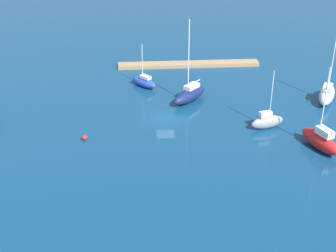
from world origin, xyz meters
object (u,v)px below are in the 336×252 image
object	(u,v)px
sailboat_navy_east_end	(189,94)
sailboat_blue_by_breakwater	(144,82)
pier_dock	(189,64)
sailboat_gray_off_beacon	(267,121)
sailboat_red_lone_south	(321,140)
mooring_buoy_red	(84,138)
sailboat_white_west_end	(327,94)

from	to	relation	value
sailboat_navy_east_end	sailboat_blue_by_breakwater	world-z (taller)	sailboat_navy_east_end
pier_dock	sailboat_navy_east_end	world-z (taller)	sailboat_navy_east_end
pier_dock	sailboat_gray_off_beacon	size ratio (longest dim) A/B	3.00
sailboat_blue_by_breakwater	sailboat_red_lone_south	distance (m)	29.35
mooring_buoy_red	sailboat_red_lone_south	bearing A→B (deg)	171.76
sailboat_gray_off_beacon	sailboat_white_west_end	world-z (taller)	sailboat_white_west_end
mooring_buoy_red	sailboat_white_west_end	bearing A→B (deg)	-165.34
mooring_buoy_red	pier_dock	bearing A→B (deg)	-122.57
sailboat_gray_off_beacon	sailboat_blue_by_breakwater	bearing A→B (deg)	120.64
pier_dock	mooring_buoy_red	bearing A→B (deg)	57.43
sailboat_white_west_end	mooring_buoy_red	bearing A→B (deg)	132.27
pier_dock	sailboat_gray_off_beacon	bearing A→B (deg)	108.64
sailboat_gray_off_beacon	pier_dock	bearing A→B (deg)	92.45
sailboat_blue_by_breakwater	sailboat_gray_off_beacon	distance (m)	21.66
sailboat_blue_by_breakwater	sailboat_white_west_end	bearing A→B (deg)	-149.33
sailboat_blue_by_breakwater	sailboat_red_lone_south	bearing A→B (deg)	-178.30
sailboat_blue_by_breakwater	sailboat_white_west_end	world-z (taller)	sailboat_white_west_end
mooring_buoy_red	sailboat_gray_off_beacon	bearing A→B (deg)	-176.26
pier_dock	sailboat_navy_east_end	size ratio (longest dim) A/B	1.97
sailboat_blue_by_breakwater	sailboat_red_lone_south	size ratio (longest dim) A/B	0.66
pier_dock	sailboat_gray_off_beacon	world-z (taller)	sailboat_gray_off_beacon
mooring_buoy_red	sailboat_navy_east_end	bearing A→B (deg)	-143.88
pier_dock	sailboat_red_lone_south	distance (m)	31.85
sailboat_blue_by_breakwater	mooring_buoy_red	distance (m)	18.22
sailboat_blue_by_breakwater	sailboat_white_west_end	size ratio (longest dim) A/B	0.69
sailboat_white_west_end	sailboat_red_lone_south	world-z (taller)	sailboat_red_lone_south
sailboat_navy_east_end	sailboat_gray_off_beacon	world-z (taller)	sailboat_navy_east_end
sailboat_red_lone_south	sailboat_gray_off_beacon	bearing A→B (deg)	20.28
pier_dock	sailboat_blue_by_breakwater	xyz separation A→B (m)	(7.93, 8.50, 0.53)
sailboat_red_lone_south	pier_dock	bearing A→B (deg)	2.53
sailboat_gray_off_beacon	mooring_buoy_red	world-z (taller)	sailboat_gray_off_beacon
sailboat_navy_east_end	sailboat_red_lone_south	size ratio (longest dim) A/B	1.17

